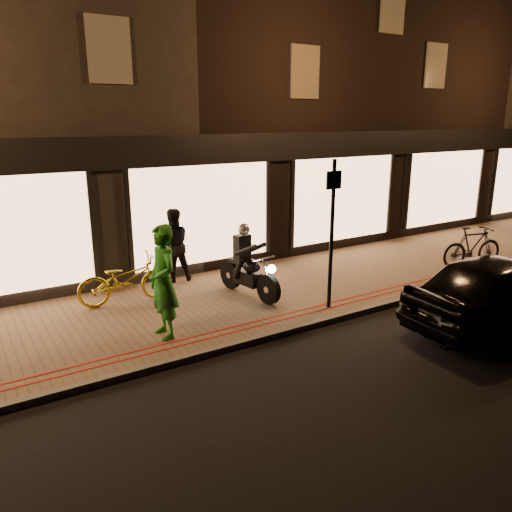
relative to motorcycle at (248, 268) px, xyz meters
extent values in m
plane|color=black|center=(-0.07, -1.98, -0.73)|extent=(90.00, 90.00, 0.00)
cube|color=brown|center=(-0.07, 0.02, -0.67)|extent=(50.00, 4.00, 0.12)
cube|color=#59544C|center=(-0.07, -1.93, -0.67)|extent=(50.00, 0.14, 0.12)
cube|color=maroon|center=(-0.07, -1.53, -0.61)|extent=(50.00, 0.06, 0.01)
cube|color=maroon|center=(-0.07, -1.33, -0.61)|extent=(50.00, 0.06, 0.01)
cube|color=black|center=(5.93, 7.02, 3.52)|extent=(12.00, 10.00, 8.50)
cube|color=black|center=(17.93, 7.02, 3.52)|extent=(12.00, 10.00, 8.50)
cube|color=black|center=(-0.07, 1.97, 2.42)|extent=(48.00, 0.12, 0.70)
cube|color=#FBB87D|center=(-0.07, 1.96, 0.88)|extent=(3.60, 0.06, 2.38)
cube|color=#FBB87D|center=(4.43, 1.96, 0.88)|extent=(3.60, 0.06, 2.38)
cube|color=#FBB87D|center=(8.93, 1.96, 0.88)|extent=(3.60, 0.06, 2.38)
cube|color=#3F331E|center=(-2.07, 1.97, 4.47)|extent=(0.90, 0.06, 1.30)
cube|color=#3F331E|center=(2.93, 1.97, 4.27)|extent=(0.90, 0.06, 1.30)
cube|color=#3F331E|center=(7.93, 1.97, 4.67)|extent=(0.90, 0.06, 1.30)
cube|color=#3F331E|center=(5.93, 1.97, 6.07)|extent=(0.90, 0.06, 1.30)
cylinder|color=black|center=(0.09, -0.68, -0.29)|extent=(0.21, 0.65, 0.64)
cylinder|color=black|center=(-0.09, 0.60, -0.29)|extent=(0.21, 0.65, 0.64)
cylinder|color=silver|center=(0.09, -0.68, -0.29)|extent=(0.16, 0.16, 0.14)
cylinder|color=silver|center=(-0.09, 0.60, -0.29)|extent=(0.16, 0.16, 0.14)
cube|color=black|center=(0.00, 0.01, -0.21)|extent=(0.35, 0.73, 0.30)
ellipsoid|color=black|center=(0.02, -0.12, 0.09)|extent=(0.39, 0.54, 0.29)
cube|color=black|center=(-0.04, 0.31, 0.09)|extent=(0.29, 0.58, 0.09)
cylinder|color=silver|center=(0.07, -0.53, 0.34)|extent=(0.60, 0.11, 0.03)
cylinder|color=silver|center=(0.09, -0.63, 0.01)|extent=(0.09, 0.33, 0.71)
sphere|color=white|center=(0.11, -0.77, 0.17)|extent=(0.19, 0.19, 0.17)
cylinder|color=silver|center=(0.05, 0.47, -0.33)|extent=(0.15, 0.55, 0.07)
cube|color=black|center=(-0.03, 0.18, 0.44)|extent=(0.37, 0.26, 0.55)
sphere|color=#ABAEB2|center=(-0.02, 0.12, 0.85)|extent=(0.29, 0.29, 0.26)
cylinder|color=black|center=(-0.14, -0.16, 0.47)|extent=(0.25, 0.60, 0.34)
cylinder|color=black|center=(0.18, -0.12, 0.47)|extent=(0.09, 0.60, 0.34)
cylinder|color=black|center=(-0.16, 0.12, -0.01)|extent=(0.22, 0.29, 0.46)
cylinder|color=black|center=(0.12, 0.16, -0.01)|extent=(0.16, 0.28, 0.46)
cylinder|color=black|center=(1.06, -1.48, 0.89)|extent=(0.08, 0.08, 3.00)
cube|color=black|center=(1.06, -1.48, 1.99)|extent=(0.35, 0.04, 0.35)
imported|color=gold|center=(-2.40, 0.94, -0.10)|extent=(2.02, 0.88, 1.03)
imported|color=black|center=(6.05, -1.25, -0.08)|extent=(1.85, 0.91, 1.07)
imported|color=#247D21|center=(-2.33, -1.03, 0.40)|extent=(0.50, 0.75, 2.02)
imported|color=black|center=(-0.95, 1.82, 0.25)|extent=(0.92, 0.76, 1.74)
imported|color=black|center=(3.39, -3.77, -0.02)|extent=(4.28, 1.85, 1.44)
camera|label=1|loc=(-5.32, -8.83, 3.14)|focal=35.00mm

